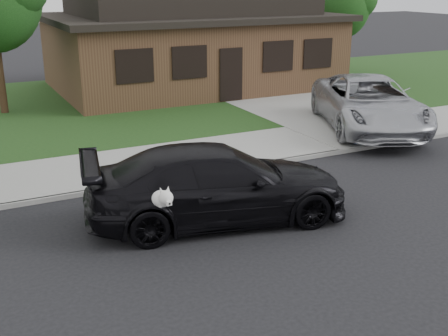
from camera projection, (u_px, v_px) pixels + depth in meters
name	position (u px, v px, depth m)	size (l,w,h in m)	color
ground	(299.00, 221.00, 11.96)	(120.00, 120.00, 0.00)	black
sidewalk	(202.00, 155.00, 16.18)	(60.00, 3.00, 0.12)	gray
curb	(225.00, 170.00, 14.91)	(60.00, 0.12, 0.12)	gray
lawn	(122.00, 103.00, 22.96)	(60.00, 13.00, 0.13)	#193814
driveway	(285.00, 103.00, 22.95)	(4.50, 13.00, 0.14)	gray
sedan	(217.00, 184.00, 11.77)	(5.89, 3.31, 1.61)	black
minivan	(369.00, 103.00, 18.52)	(2.82, 6.12, 1.70)	#B4B6BC
recycling_bin	(360.00, 125.00, 17.17)	(0.70, 0.71, 1.03)	#0D4695
house	(191.00, 42.00, 25.68)	(12.60, 8.60, 4.65)	#422B1C
tree_1	(344.00, 3.00, 28.10)	(3.15, 3.00, 5.25)	#332114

